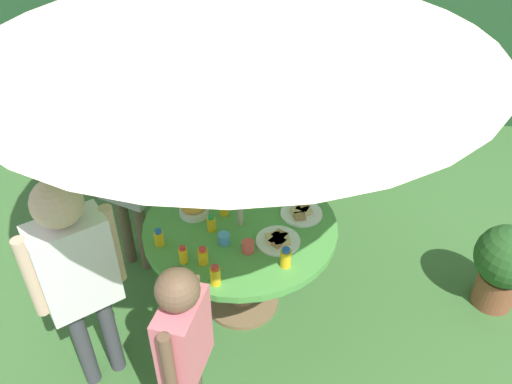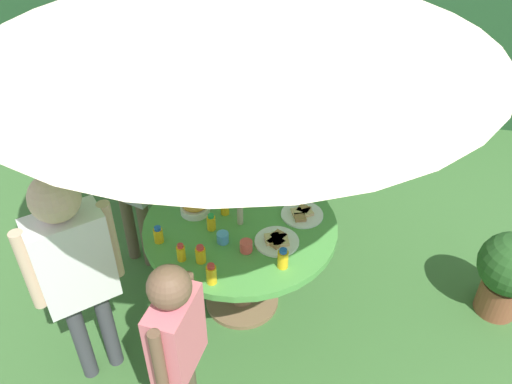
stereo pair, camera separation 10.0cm
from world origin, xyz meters
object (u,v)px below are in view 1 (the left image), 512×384
object	(u,v)px
plate_far_right	(301,213)
wooden_chair	(201,140)
garden_table	(241,242)
plate_back_edge	(278,240)
child_in_pink_shirt	(184,338)
snack_bowl	(194,209)
juice_bottle_mid_right	(203,256)
cup_far	(248,246)
child_in_yellow_shirt	(233,129)
plate_center_front	(239,192)
child_in_white_shirt	(75,265)
dome_tent	(152,69)
juice_bottle_front_edge	(215,276)
juice_bottle_near_left	(212,224)
juice_bottle_far_left	(159,238)
juice_bottle_center_back	(286,258)
patio_umbrella	(235,14)
child_in_grey_shirt	(122,166)
cup_near	(224,239)
juice_bottle_mid_left	(183,255)
juice_bottle_near_right	(224,207)
potted_plant	(505,263)

from	to	relation	value
plate_far_right	wooden_chair	bearing A→B (deg)	133.36
garden_table	plate_back_edge	size ratio (longest dim) A/B	4.54
child_in_pink_shirt	snack_bowl	size ratio (longest dim) A/B	6.42
juice_bottle_mid_right	cup_far	xyz separation A→B (m)	(0.22, 0.13, -0.02)
child_in_yellow_shirt	plate_center_front	distance (m)	0.63
child_in_white_shirt	dome_tent	bearing A→B (deg)	57.00
juice_bottle_front_edge	juice_bottle_near_left	bearing A→B (deg)	107.04
snack_bowl	plate_center_front	size ratio (longest dim) A/B	0.92
juice_bottle_far_left	dome_tent	bearing A→B (deg)	110.41
plate_center_front	juice_bottle_center_back	bearing A→B (deg)	-57.16
juice_bottle_far_left	juice_bottle_mid_right	xyz separation A→B (m)	(0.28, -0.10, 0.00)
patio_umbrella	plate_far_right	size ratio (longest dim) A/B	9.62
child_in_grey_shirt	juice_bottle_front_edge	world-z (taller)	child_in_grey_shirt
juice_bottle_far_left	juice_bottle_mid_right	size ratio (longest dim) A/B	0.97
juice_bottle_near_left	garden_table	bearing A→B (deg)	30.23
plate_center_front	cup_near	size ratio (longest dim) A/B	2.87
snack_bowl	juice_bottle_mid_left	xyz separation A→B (m)	(0.06, -0.40, 0.01)
garden_table	juice_bottle_mid_left	world-z (taller)	juice_bottle_mid_left
dome_tent	snack_bowl	size ratio (longest dim) A/B	10.75
juice_bottle_front_edge	juice_bottle_near_right	bearing A→B (deg)	98.69
juice_bottle_far_left	cup_far	world-z (taller)	juice_bottle_far_left
child_in_yellow_shirt	juice_bottle_center_back	xyz separation A→B (m)	(0.55, -1.18, -0.05)
garden_table	patio_umbrella	world-z (taller)	patio_umbrella
juice_bottle_mid_right	child_in_grey_shirt	bearing A→B (deg)	139.34
garden_table	child_in_grey_shirt	distance (m)	0.89
child_in_grey_shirt	juice_bottle_far_left	world-z (taller)	child_in_grey_shirt
garden_table	child_in_yellow_shirt	bearing A→B (deg)	105.15
child_in_yellow_shirt	child_in_grey_shirt	bearing A→B (deg)	-55.55
plate_back_edge	wooden_chair	bearing A→B (deg)	123.09
dome_tent	child_in_pink_shirt	size ratio (longest dim) A/B	1.67
plate_center_front	juice_bottle_far_left	bearing A→B (deg)	-122.21
juice_bottle_mid_right	juice_bottle_front_edge	bearing A→B (deg)	-52.82
child_in_yellow_shirt	juice_bottle_mid_left	distance (m)	1.25
juice_bottle_mid_left	patio_umbrella	bearing A→B (deg)	57.15
child_in_pink_shirt	cup_near	distance (m)	0.69
juice_bottle_near_right	child_in_yellow_shirt	bearing A→B (deg)	98.93
child_in_yellow_shirt	cup_near	world-z (taller)	child_in_yellow_shirt
plate_back_edge	juice_bottle_mid_right	distance (m)	0.44
juice_bottle_near_right	juice_bottle_center_back	distance (m)	0.55
garden_table	child_in_yellow_shirt	size ratio (longest dim) A/B	0.92
juice_bottle_mid_right	child_in_pink_shirt	bearing A→B (deg)	-84.41
dome_tent	child_in_yellow_shirt	size ratio (longest dim) A/B	1.54
child_in_grey_shirt	child_in_yellow_shirt	bearing A→B (deg)	65.37
snack_bowl	plate_center_front	xyz separation A→B (m)	(0.22, 0.24, -0.03)
child_in_yellow_shirt	plate_back_edge	world-z (taller)	child_in_yellow_shirt
juice_bottle_near_left	child_in_yellow_shirt	bearing A→B (deg)	95.34
child_in_grey_shirt	potted_plant	bearing A→B (deg)	17.55
juice_bottle_near_left	cup_far	world-z (taller)	juice_bottle_near_left
potted_plant	juice_bottle_near_left	world-z (taller)	juice_bottle_near_left
child_in_grey_shirt	snack_bowl	size ratio (longest dim) A/B	7.41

